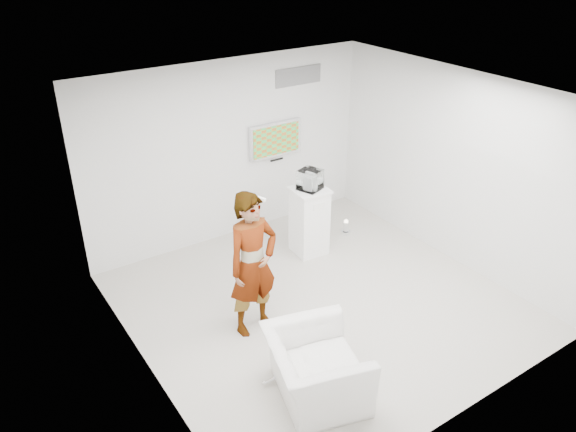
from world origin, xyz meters
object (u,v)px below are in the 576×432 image
at_px(person, 253,264).
at_px(armchair, 316,369).
at_px(pedestal, 309,221).
at_px(floor_uplight, 346,227).
at_px(tv, 275,140).

xyz_separation_m(person, armchair, (-0.05, -1.42, -0.61)).
height_order(person, pedestal, person).
bearing_deg(pedestal, floor_uplight, 7.23).
height_order(armchair, pedestal, pedestal).
distance_m(tv, person, 3.10).
distance_m(pedestal, floor_uplight, 0.98).
relative_size(person, floor_uplight, 7.49).
bearing_deg(floor_uplight, person, -153.57).
bearing_deg(armchair, person, 14.02).
bearing_deg(person, tv, 46.42).
bearing_deg(armchair, floor_uplight, -28.31).
height_order(person, floor_uplight, person).
bearing_deg(armchair, pedestal, -18.42).
bearing_deg(tv, floor_uplight, -56.28).
relative_size(armchair, pedestal, 1.03).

